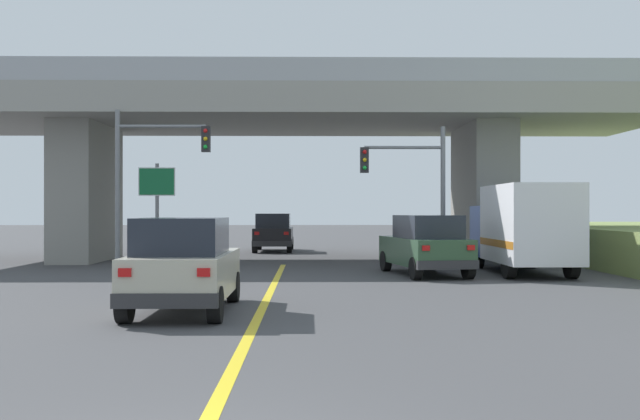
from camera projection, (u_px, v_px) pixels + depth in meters
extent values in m
plane|color=#424244|center=(285.00, 260.00, 32.30)|extent=(160.00, 160.00, 0.00)
cube|color=gray|center=(285.00, 112.00, 32.31)|extent=(31.94, 9.01, 1.18)
cube|color=gray|center=(87.00, 193.00, 32.18)|extent=(1.77, 5.41, 5.89)
cube|color=gray|center=(483.00, 193.00, 32.43)|extent=(1.77, 5.41, 5.89)
cube|color=#9EA0A5|center=(282.00, 69.00, 27.95)|extent=(31.94, 0.20, 0.90)
cube|color=#9EA0A5|center=(288.00, 103.00, 36.66)|extent=(31.94, 0.20, 0.90)
cube|color=yellow|center=(266.00, 301.00, 17.82)|extent=(0.20, 23.69, 0.01)
cube|color=#B7B29E|center=(185.00, 274.00, 15.89)|extent=(1.94, 4.45, 0.90)
cube|color=#1E232D|center=(182.00, 236.00, 15.56)|extent=(1.70, 2.45, 0.76)
cube|color=#2D2D30|center=(165.00, 301.00, 13.72)|extent=(1.98, 0.20, 0.28)
cube|color=red|center=(125.00, 273.00, 13.64)|extent=(0.24, 0.06, 0.16)
cube|color=red|center=(204.00, 272.00, 13.66)|extent=(0.24, 0.06, 0.16)
cylinder|color=black|center=(160.00, 287.00, 17.56)|extent=(0.26, 0.72, 0.72)
cylinder|color=black|center=(233.00, 287.00, 17.58)|extent=(0.26, 0.72, 0.72)
cylinder|color=black|center=(125.00, 305.00, 14.20)|extent=(0.26, 0.72, 0.72)
cylinder|color=black|center=(215.00, 305.00, 14.23)|extent=(0.26, 0.72, 0.72)
cube|color=#2D4C33|center=(424.00, 251.00, 24.98)|extent=(2.67, 4.86, 0.90)
cube|color=#1E232D|center=(428.00, 227.00, 24.64)|extent=(2.10, 2.78, 0.76)
cube|color=#2D2D30|center=(448.00, 265.00, 22.76)|extent=(1.98, 0.53, 0.28)
cube|color=red|center=(426.00, 248.00, 22.56)|extent=(0.25, 0.10, 0.16)
cube|color=red|center=(471.00, 248.00, 22.83)|extent=(0.25, 0.10, 0.16)
cylinder|color=black|center=(386.00, 261.00, 26.55)|extent=(0.38, 0.75, 0.72)
cylinder|color=black|center=(432.00, 261.00, 26.86)|extent=(0.38, 0.75, 0.72)
cylinder|color=black|center=(416.00, 269.00, 23.10)|extent=(0.38, 0.75, 0.72)
cylinder|color=black|center=(468.00, 268.00, 23.41)|extent=(0.38, 0.75, 0.72)
cube|color=navy|center=(505.00, 231.00, 27.82)|extent=(2.20, 2.00, 1.90)
cube|color=silver|center=(530.00, 224.00, 24.62)|extent=(2.31, 4.41, 2.58)
cube|color=#B26619|center=(530.00, 243.00, 24.62)|extent=(2.33, 4.32, 0.24)
cylinder|color=black|center=(478.00, 256.00, 27.81)|extent=(0.30, 0.90, 0.90)
cylinder|color=black|center=(531.00, 256.00, 27.84)|extent=(0.30, 0.90, 0.90)
cylinder|color=black|center=(509.00, 265.00, 23.50)|extent=(0.30, 0.90, 0.90)
cylinder|color=black|center=(572.00, 265.00, 23.53)|extent=(0.30, 0.90, 0.90)
cube|color=black|center=(274.00, 236.00, 39.53)|extent=(1.98, 4.41, 0.90)
cube|color=#1E232D|center=(273.00, 221.00, 39.20)|extent=(1.74, 2.43, 0.76)
cube|color=#2D2D30|center=(272.00, 244.00, 37.37)|extent=(2.01, 0.20, 0.28)
cube|color=red|center=(257.00, 233.00, 37.29)|extent=(0.24, 0.06, 0.16)
cube|color=red|center=(286.00, 233.00, 37.31)|extent=(0.24, 0.06, 0.16)
cylinder|color=black|center=(259.00, 243.00, 41.17)|extent=(0.26, 0.72, 0.72)
cylinder|color=black|center=(291.00, 243.00, 41.19)|extent=(0.26, 0.72, 0.72)
cylinder|color=black|center=(255.00, 246.00, 37.86)|extent=(0.26, 0.72, 0.72)
cylinder|color=black|center=(289.00, 246.00, 37.88)|extent=(0.26, 0.72, 0.72)
cylinder|color=slate|center=(443.00, 197.00, 28.01)|extent=(0.18, 0.18, 5.35)
cylinder|color=slate|center=(404.00, 147.00, 27.99)|extent=(2.98, 0.12, 0.12)
cube|color=#232326|center=(364.00, 160.00, 27.97)|extent=(0.32, 0.26, 0.96)
sphere|color=red|center=(365.00, 152.00, 27.82)|extent=(0.16, 0.16, 0.16)
sphere|color=gold|center=(365.00, 160.00, 27.82)|extent=(0.16, 0.16, 0.16)
sphere|color=green|center=(365.00, 168.00, 27.81)|extent=(0.16, 0.16, 0.16)
cylinder|color=slate|center=(117.00, 189.00, 27.54)|extent=(0.18, 0.18, 5.93)
cylinder|color=slate|center=(162.00, 126.00, 27.57)|extent=(3.29, 0.12, 0.12)
cube|color=#232326|center=(206.00, 139.00, 27.59)|extent=(0.32, 0.26, 0.96)
sphere|color=red|center=(205.00, 131.00, 27.44)|extent=(0.16, 0.16, 0.16)
sphere|color=gold|center=(205.00, 139.00, 27.44)|extent=(0.16, 0.16, 0.16)
sphere|color=green|center=(205.00, 147.00, 27.44)|extent=(0.16, 0.16, 0.16)
cylinder|color=slate|center=(157.00, 215.00, 29.22)|extent=(0.14, 0.14, 4.04)
cube|color=#146638|center=(157.00, 182.00, 29.16)|extent=(1.36, 0.08, 1.04)
cube|color=white|center=(157.00, 182.00, 29.16)|extent=(1.44, 0.04, 1.12)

